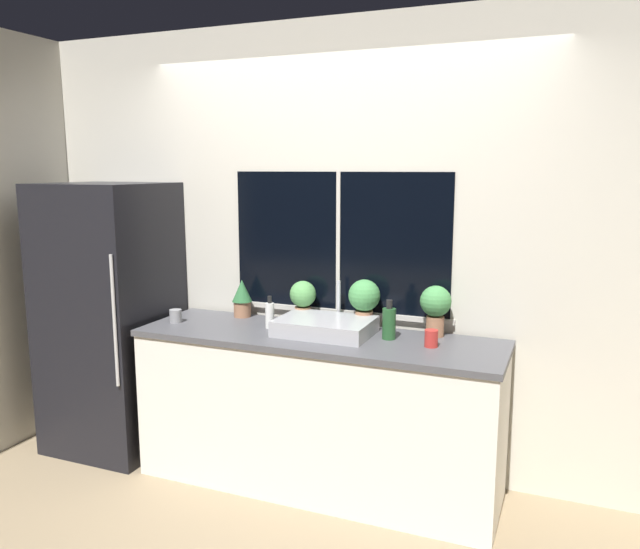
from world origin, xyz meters
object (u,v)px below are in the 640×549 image
(refrigerator, at_px, (111,317))
(potted_plant_far_left, at_px, (242,297))
(sink, at_px, (325,326))
(potted_plant_center_left, at_px, (303,298))
(soap_bottle, at_px, (270,315))
(mug_grey, at_px, (176,316))
(bottle_tall, at_px, (389,323))
(potted_plant_far_right, at_px, (436,306))
(mug_red, at_px, (431,338))
(potted_plant_center_right, at_px, (364,299))

(refrigerator, relative_size, potted_plant_far_left, 7.32)
(sink, xyz_separation_m, potted_plant_center_left, (-0.22, 0.19, 0.11))
(potted_plant_center_left, relative_size, soap_bottle, 1.34)
(sink, distance_m, mug_grey, 0.96)
(soap_bottle, distance_m, bottle_tall, 0.72)
(sink, xyz_separation_m, potted_plant_far_left, (-0.64, 0.19, 0.08))
(refrigerator, xyz_separation_m, potted_plant_far_left, (0.85, 0.23, 0.16))
(refrigerator, xyz_separation_m, sink, (1.50, 0.04, 0.08))
(potted_plant_far_right, relative_size, mug_grey, 3.64)
(sink, bearing_deg, mug_red, -2.64)
(potted_plant_center_left, distance_m, potted_plant_center_right, 0.39)
(potted_plant_far_left, relative_size, mug_grey, 3.00)
(potted_plant_center_right, distance_m, mug_grey, 1.16)
(sink, bearing_deg, potted_plant_center_right, 48.69)
(potted_plant_far_right, relative_size, mug_red, 3.15)
(bottle_tall, xyz_separation_m, mug_grey, (-1.32, -0.13, -0.05))
(potted_plant_far_right, height_order, soap_bottle, potted_plant_far_right)
(sink, distance_m, potted_plant_far_left, 0.68)
(potted_plant_center_left, bearing_deg, soap_bottle, -124.62)
(bottle_tall, relative_size, mug_red, 2.41)
(refrigerator, height_order, potted_plant_center_right, refrigerator)
(bottle_tall, bearing_deg, potted_plant_far_right, 35.00)
(potted_plant_center_left, xyz_separation_m, mug_red, (0.84, -0.22, -0.11))
(mug_red, relative_size, mug_grey, 1.16)
(refrigerator, relative_size, mug_red, 19.02)
(potted_plant_center_left, relative_size, potted_plant_far_right, 0.90)
(sink, distance_m, mug_red, 0.62)
(potted_plant_far_left, distance_m, potted_plant_center_right, 0.82)
(potted_plant_center_right, relative_size, bottle_tall, 1.33)
(sink, bearing_deg, potted_plant_far_right, 18.07)
(potted_plant_far_right, distance_m, mug_red, 0.26)
(sink, relative_size, potted_plant_far_left, 2.23)
(soap_bottle, distance_m, mug_red, 0.97)
(sink, relative_size, potted_plant_center_right, 1.80)
(soap_bottle, distance_m, mug_grey, 0.61)
(sink, relative_size, mug_grey, 6.70)
(potted_plant_center_left, height_order, mug_grey, potted_plant_center_left)
(bottle_tall, distance_m, mug_red, 0.26)
(sink, relative_size, potted_plant_far_right, 1.84)
(refrigerator, relative_size, potted_plant_center_right, 5.92)
(sink, relative_size, bottle_tall, 2.40)
(potted_plant_center_left, bearing_deg, refrigerator, -169.66)
(soap_bottle, relative_size, bottle_tall, 0.87)
(sink, bearing_deg, bottle_tall, 5.58)
(potted_plant_far_right, xyz_separation_m, bottle_tall, (-0.22, -0.16, -0.08))
(mug_grey, bearing_deg, sink, 5.59)
(mug_red, bearing_deg, potted_plant_center_left, 165.28)
(potted_plant_center_left, xyz_separation_m, soap_bottle, (-0.13, -0.19, -0.07))
(soap_bottle, bearing_deg, potted_plant_center_left, 55.38)
(potted_plant_center_left, distance_m, bottle_tall, 0.61)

